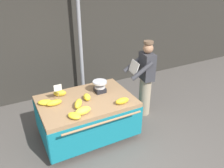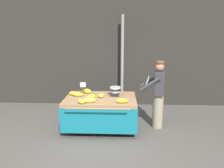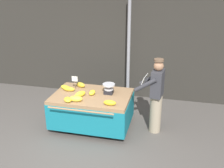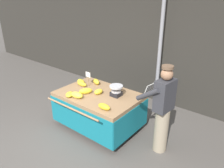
{
  "view_description": "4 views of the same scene",
  "coord_description": "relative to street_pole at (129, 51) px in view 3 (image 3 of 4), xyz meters",
  "views": [
    {
      "loc": [
        -1.23,
        -2.4,
        2.96
      ],
      "look_at": [
        0.56,
        1.05,
        1.03
      ],
      "focal_mm": 36.27,
      "sensor_mm": 36.0,
      "label": 1
    },
    {
      "loc": [
        0.52,
        -4.05,
        2.35
      ],
      "look_at": [
        0.31,
        1.06,
        1.17
      ],
      "focal_mm": 34.68,
      "sensor_mm": 36.0,
      "label": 2
    },
    {
      "loc": [
        1.74,
        -4.15,
        3.23
      ],
      "look_at": [
        0.51,
        1.02,
        1.14
      ],
      "focal_mm": 42.28,
      "sensor_mm": 36.0,
      "label": 3
    },
    {
      "loc": [
        2.88,
        -2.06,
        2.86
      ],
      "look_at": [
        0.31,
        1.17,
        1.09
      ],
      "focal_mm": 35.11,
      "sensor_mm": 36.0,
      "label": 4
    }
  ],
  "objects": [
    {
      "name": "banana_bunch_1",
      "position": [
        -0.93,
        -1.29,
        -0.58
      ],
      "size": [
        0.27,
        0.19,
        0.12
      ],
      "primitive_type": "ellipsoid",
      "rotation": [
        0.0,
        0.0,
        1.2
      ],
      "color": "gold",
      "rests_on": "banana_cart"
    },
    {
      "name": "vendor_person",
      "position": [
        0.89,
        -1.52,
        -0.59
      ],
      "size": [
        0.62,
        0.57,
        1.71
      ],
      "color": "gray",
      "rests_on": "ground"
    },
    {
      "name": "ground_plane",
      "position": [
        -0.56,
        -2.72,
        -1.46
      ],
      "size": [
        60.0,
        60.0,
        0.0
      ],
      "primitive_type": "plane",
      "color": "#514C47"
    },
    {
      "name": "weighing_scale",
      "position": [
        -0.18,
        -1.5,
        -0.53
      ],
      "size": [
        0.28,
        0.28,
        0.24
      ],
      "color": "black",
      "rests_on": "banana_cart"
    },
    {
      "name": "price_sign",
      "position": [
        -1.0,
        -1.49,
        -0.4
      ],
      "size": [
        0.14,
        0.01,
        0.34
      ],
      "color": "#997A51",
      "rests_on": "banana_cart"
    },
    {
      "name": "street_pole",
      "position": [
        0.0,
        0.0,
        0.0
      ],
      "size": [
        0.09,
        0.09,
        2.93
      ],
      "primitive_type": "cylinder",
      "color": "gray",
      "rests_on": "ground"
    },
    {
      "name": "banana_bunch_7",
      "position": [
        -0.75,
        -2.08,
        -0.58
      ],
      "size": [
        0.3,
        0.19,
        0.13
      ],
      "primitive_type": "ellipsoid",
      "rotation": [
        0.0,
        0.0,
        1.7
      ],
      "color": "yellow",
      "rests_on": "banana_cart"
    },
    {
      "name": "back_wall",
      "position": [
        -0.56,
        0.43,
        0.42
      ],
      "size": [
        16.0,
        0.24,
        3.77
      ],
      "primitive_type": "cube",
      "color": "#2D2B26",
      "rests_on": "ground"
    },
    {
      "name": "banana_bunch_4",
      "position": [
        -0.52,
        -1.67,
        -0.59
      ],
      "size": [
        0.15,
        0.22,
        0.11
      ],
      "primitive_type": "ellipsoid",
      "rotation": [
        0.0,
        0.0,
        2.99
      ],
      "color": "yellow",
      "rests_on": "banana_cart"
    },
    {
      "name": "banana_bunch_3",
      "position": [
        -0.75,
        -1.83,
        -0.58
      ],
      "size": [
        0.25,
        0.3,
        0.13
      ],
      "primitive_type": "ellipsoid",
      "rotation": [
        0.0,
        0.0,
        2.6
      ],
      "color": "yellow",
      "rests_on": "banana_cart"
    },
    {
      "name": "banana_bunch_0",
      "position": [
        -1.24,
        -1.49,
        -0.6
      ],
      "size": [
        0.32,
        0.26,
        0.09
      ],
      "primitive_type": "ellipsoid",
      "rotation": [
        0.0,
        0.0,
        1.1
      ],
      "color": "yellow",
      "rests_on": "banana_cart"
    },
    {
      "name": "banana_bunch_5",
      "position": [
        -1.11,
        -1.58,
        -0.59
      ],
      "size": [
        0.28,
        0.11,
        0.11
      ],
      "primitive_type": "ellipsoid",
      "rotation": [
        0.0,
        0.0,
        1.56
      ],
      "color": "gold",
      "rests_on": "banana_cart"
    },
    {
      "name": "banana_cart",
      "position": [
        -0.54,
        -1.65,
        -0.85
      ],
      "size": [
        1.77,
        1.41,
        0.82
      ],
      "color": "#93704C",
      "rests_on": "ground"
    },
    {
      "name": "banana_bunch_2",
      "position": [
        -0.01,
        -2.09,
        -0.59
      ],
      "size": [
        0.27,
        0.13,
        0.11
      ],
      "primitive_type": "ellipsoid",
      "rotation": [
        0.0,
        0.0,
        1.58
      ],
      "color": "gold",
      "rests_on": "banana_cart"
    },
    {
      "name": "banana_bunch_6",
      "position": [
        -0.92,
        -2.12,
        -0.6
      ],
      "size": [
        0.26,
        0.28,
        0.09
      ],
      "primitive_type": "ellipsoid",
      "rotation": [
        0.0,
        0.0,
        0.59
      ],
      "color": "yellow",
      "rests_on": "banana_cart"
    }
  ]
}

